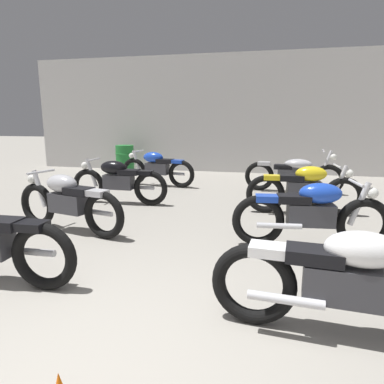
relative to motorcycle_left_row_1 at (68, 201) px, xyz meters
The scene contains 10 objects.
ground_plane 3.18m from the motorcycle_left_row_1, 57.22° to the right, with size 60.00×60.00×0.00m, color gray.
back_wall 6.90m from the motorcycle_left_row_1, 75.42° to the left, with size 13.31×0.24×3.60m, color #BCBAB7.
motorcycle_left_row_1 is the anchor object (origin of this frame).
motorcycle_left_row_2 1.77m from the motorcycle_left_row_1, 90.86° to the left, with size 1.97×0.48×0.88m.
motorcycle_left_row_3 3.72m from the motorcycle_left_row_1, 88.26° to the left, with size 1.97×0.50×0.88m.
motorcycle_right_row_0 3.84m from the motorcycle_left_row_1, 28.10° to the right, with size 1.97×0.48×0.88m.
motorcycle_right_row_1 3.37m from the motorcycle_left_row_1, ahead, with size 1.97×0.52×0.88m.
motorcycle_right_row_2 3.86m from the motorcycle_left_row_1, 27.04° to the left, with size 1.97×0.48×0.88m.
motorcycle_right_row_3 4.96m from the motorcycle_left_row_1, 47.08° to the left, with size 2.17×0.68×0.97m.
oil_drum 5.93m from the motorcycle_left_row_1, 105.69° to the left, with size 0.59×0.59×0.85m.
Camera 1 is at (1.09, -1.62, 1.60)m, focal length 31.81 mm.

